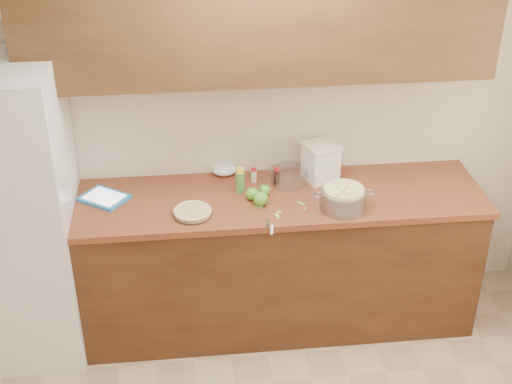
{
  "coord_description": "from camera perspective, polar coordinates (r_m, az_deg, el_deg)",
  "views": [
    {
      "loc": [
        -0.43,
        -2.12,
        3.04
      ],
      "look_at": [
        -0.04,
        1.43,
        0.98
      ],
      "focal_mm": 50.0,
      "sensor_mm": 36.0,
      "label": 1
    }
  ],
  "objects": [
    {
      "name": "counter_run",
      "position": [
        4.45,
        0.47,
        -5.45
      ],
      "size": [
        2.64,
        0.68,
        0.92
      ],
      "color": "#502E16",
      "rests_on": "ground"
    },
    {
      "name": "lemon_bottle",
      "position": [
        4.21,
        -1.29,
        0.93
      ],
      "size": [
        0.06,
        0.06,
        0.16
      ],
      "rotation": [
        0.0,
        0.0,
        -0.18
      ],
      "color": "#4C8C38",
      "rests_on": "counter_run"
    },
    {
      "name": "peel_b",
      "position": [
        4.01,
        1.71,
        -1.91
      ],
      "size": [
        0.02,
        0.05,
        0.0
      ],
      "primitive_type": "cube",
      "rotation": [
        0.0,
        0.0,
        1.67
      ],
      "color": "#94C861",
      "rests_on": "counter_run"
    },
    {
      "name": "upper_cabinets",
      "position": [
        3.93,
        0.29,
        13.9
      ],
      "size": [
        2.6,
        0.34,
        0.7
      ],
      "primitive_type": "cube",
      "color": "brown",
      "rests_on": "room_shell"
    },
    {
      "name": "peel_e",
      "position": [
        4.08,
        3.95,
        -1.31
      ],
      "size": [
        0.03,
        0.03,
        0.0
      ],
      "primitive_type": "cube",
      "rotation": [
        0.0,
        0.0,
        0.94
      ],
      "color": "#94C861",
      "rests_on": "counter_run"
    },
    {
      "name": "tablet",
      "position": [
        4.26,
        -12.06,
        -0.46
      ],
      "size": [
        0.33,
        0.31,
        0.02
      ],
      "rotation": [
        0.0,
        0.0,
        -0.62
      ],
      "color": "teal",
      "rests_on": "counter_run"
    },
    {
      "name": "peel_d",
      "position": [
        4.05,
        1.9,
        -1.59
      ],
      "size": [
        0.03,
        0.01,
        0.0
      ],
      "primitive_type": "cube",
      "rotation": [
        0.0,
        0.0,
        0.08
      ],
      "color": "#94C861",
      "rests_on": "counter_run"
    },
    {
      "name": "vanilla_bottle",
      "position": [
        4.31,
        1.66,
        1.29
      ],
      "size": [
        0.04,
        0.04,
        0.1
      ],
      "rotation": [
        0.0,
        0.0,
        -0.14
      ],
      "color": "black",
      "rests_on": "counter_run"
    },
    {
      "name": "peel_a",
      "position": [
        4.09,
        0.18,
        -1.18
      ],
      "size": [
        0.05,
        0.04,
        0.0
      ],
      "primitive_type": "cube",
      "rotation": [
        0.0,
        0.0,
        2.61
      ],
      "color": "#94C861",
      "rests_on": "counter_run"
    },
    {
      "name": "fridge",
      "position": [
        4.28,
        -19.01,
        -1.85
      ],
      "size": [
        0.7,
        0.7,
        1.8
      ],
      "primitive_type": "cube",
      "color": "white",
      "rests_on": "ground"
    },
    {
      "name": "apple_center",
      "position": [
        4.18,
        0.69,
        0.13
      ],
      "size": [
        0.07,
        0.07,
        0.08
      ],
      "color": "#4D9E27",
      "rests_on": "counter_run"
    },
    {
      "name": "pie",
      "position": [
        4.02,
        -5.1,
        -1.62
      ],
      "size": [
        0.22,
        0.22,
        0.04
      ],
      "rotation": [
        0.0,
        0.0,
        -0.17
      ],
      "color": "silver",
      "rests_on": "counter_run"
    },
    {
      "name": "apple_left",
      "position": [
        4.15,
        -0.31,
        -0.13
      ],
      "size": [
        0.08,
        0.08,
        0.09
      ],
      "color": "#4D9E27",
      "rests_on": "counter_run"
    },
    {
      "name": "peel_c",
      "position": [
        4.13,
        3.61,
        -0.91
      ],
      "size": [
        0.04,
        0.05,
        0.0
      ],
      "primitive_type": "cube",
      "rotation": [
        0.0,
        0.0,
        -0.81
      ],
      "color": "#94C861",
      "rests_on": "counter_run"
    },
    {
      "name": "apple_front",
      "position": [
        4.09,
        0.38,
        -0.54
      ],
      "size": [
        0.09,
        0.09,
        0.1
      ],
      "color": "#4D9E27",
      "rests_on": "counter_run"
    },
    {
      "name": "room_shell",
      "position": [
        2.78,
        4.11,
        -8.88
      ],
      "size": [
        3.6,
        3.6,
        3.6
      ],
      "color": "tan",
      "rests_on": "ground"
    },
    {
      "name": "paring_knife",
      "position": [
        3.88,
        1.22,
        -2.95
      ],
      "size": [
        0.04,
        0.17,
        0.02
      ],
      "rotation": [
        0.0,
        0.0,
        -0.15
      ],
      "color": "gray",
      "rests_on": "counter_run"
    },
    {
      "name": "flour_canister",
      "position": [
        4.34,
        5.19,
        2.43
      ],
      "size": [
        0.24,
        0.24,
        0.24
      ],
      "rotation": [
        0.0,
        0.0,
        0.33
      ],
      "color": "white",
      "rests_on": "counter_run"
    },
    {
      "name": "cinnamon_shaker",
      "position": [
        4.33,
        -0.19,
        1.35
      ],
      "size": [
        0.04,
        0.04,
        0.09
      ],
      "rotation": [
        0.0,
        0.0,
        0.37
      ],
      "color": "beige",
      "rests_on": "counter_run"
    },
    {
      "name": "mixing_bowl",
      "position": [
        4.33,
        2.65,
        1.34
      ],
      "size": [
        0.24,
        0.24,
        0.09
      ],
      "rotation": [
        0.0,
        0.0,
        0.14
      ],
      "color": "silver",
      "rests_on": "counter_run"
    },
    {
      "name": "colander",
      "position": [
        4.08,
        7.0,
        -0.54
      ],
      "size": [
        0.36,
        0.26,
        0.13
      ],
      "rotation": [
        0.0,
        0.0,
        -0.22
      ],
      "color": "gray",
      "rests_on": "counter_run"
    },
    {
      "name": "paper_towel",
      "position": [
        4.42,
        -2.55,
        1.79
      ],
      "size": [
        0.16,
        0.13,
        0.06
      ],
      "primitive_type": "ellipsoid",
      "rotation": [
        0.0,
        0.0,
        0.03
      ],
      "color": "white",
      "rests_on": "counter_run"
    }
  ]
}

